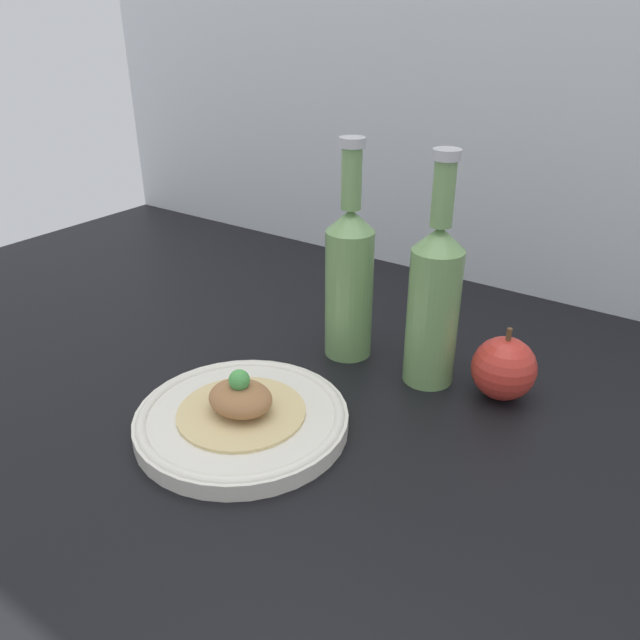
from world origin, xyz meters
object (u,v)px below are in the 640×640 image
Objects in this scene: cider_bottle_left at (349,277)px; cider_bottle_right at (434,299)px; apple at (504,368)px; plated_food at (241,402)px; plate at (242,419)px.

cider_bottle_left and cider_bottle_right have the same top height.
plated_food is at bearing -133.00° from apple.
plate is 1.66× the size of plated_food.
plated_food is at bearing -90.82° from cider_bottle_left.
cider_bottle_left is at bearing 89.18° from plate.
cider_bottle_left is 12.41cm from cider_bottle_right.
cider_bottle_left is 23.04cm from apple.
plate is 24.35cm from cider_bottle_left.
cider_bottle_left is 1.00× the size of cider_bottle_right.
plated_food is (-0.00, 0.00, 2.33)cm from plate.
plated_food is at bearing 180.00° from plate.
apple is at bearing 9.39° from cider_bottle_right.
plate is 0.83× the size of cider_bottle_left.
plate is at bearing 0.00° from plated_food.
cider_bottle_left is (0.32, 22.12, 7.85)cm from plated_food.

